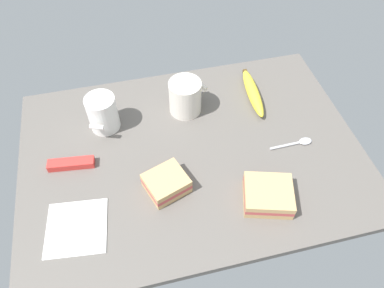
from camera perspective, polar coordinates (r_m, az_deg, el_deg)
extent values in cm
cube|color=#5B5651|center=(97.84, 0.00, -1.46)|extent=(90.00, 64.00, 2.00)
cylinder|color=white|center=(101.79, -13.82, 4.73)|extent=(8.12, 8.12, 10.49)
cylinder|color=tan|center=(98.50, -14.34, 6.62)|extent=(7.15, 7.15, 0.40)
cylinder|color=white|center=(97.97, -14.70, 2.59)|extent=(3.85, 2.36, 1.20)
cylinder|color=silver|center=(103.46, -1.08, 7.38)|extent=(9.17, 9.17, 10.18)
cylinder|color=brown|center=(100.32, -1.12, 9.26)|extent=(8.07, 8.07, 0.40)
cylinder|color=silver|center=(106.18, 1.47, 9.15)|extent=(3.04, 4.20, 1.20)
cube|color=tan|center=(89.94, 11.69, -8.30)|extent=(13.70, 12.94, 1.60)
cube|color=#C14C4C|center=(88.75, 11.84, -7.85)|extent=(13.70, 12.94, 1.20)
cube|color=tan|center=(87.58, 11.98, -7.38)|extent=(13.70, 12.94, 1.60)
cube|color=tan|center=(90.03, -3.99, -6.63)|extent=(11.87, 11.29, 1.60)
cube|color=#C14C4C|center=(88.85, -4.04, -6.15)|extent=(11.87, 11.29, 1.20)
cube|color=tan|center=(87.68, -4.09, -5.66)|extent=(11.87, 11.29, 1.60)
ellipsoid|color=yellow|center=(111.17, 9.53, 7.96)|extent=(4.97, 20.38, 3.42)
cube|color=#4C3819|center=(117.91, 8.31, 11.15)|extent=(1.20, 1.20, 1.20)
ellipsoid|color=silver|center=(103.34, 17.35, 0.44)|extent=(3.66, 2.49, 0.80)
cylinder|color=silver|center=(100.86, 14.35, -0.25)|extent=(8.47, 0.91, 0.70)
cube|color=red|center=(98.37, -18.41, -2.95)|extent=(11.94, 4.21, 2.00)
cube|color=white|center=(89.24, -17.64, -12.40)|extent=(15.14, 15.14, 0.30)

